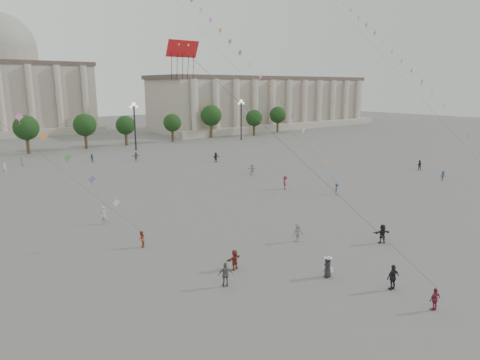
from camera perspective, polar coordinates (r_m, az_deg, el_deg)
ground at (r=34.67m, az=13.45°, el=-12.06°), size 360.00×360.00×0.00m
hall_east at (r=151.18m, az=3.57°, el=10.28°), size 84.00×26.22×17.20m
hall_central at (r=150.61m, az=-28.96°, el=10.98°), size 48.30×34.30×35.50m
tree_row at (r=100.85m, az=-23.58°, el=6.45°), size 137.12×5.12×8.00m
lamp_post_mid_east at (r=98.11m, az=-13.91°, el=8.13°), size 2.00×0.90×10.65m
lamp_post_far_east at (r=113.70m, az=0.16°, el=9.04°), size 2.00×0.90×10.65m
person_crowd_0 at (r=85.72m, az=-19.13°, el=2.82°), size 1.02×0.88×1.64m
person_crowd_3 at (r=41.64m, az=18.44°, el=-6.81°), size 1.73×1.22×1.80m
person_crowd_4 at (r=86.71m, az=-27.10°, el=2.24°), size 1.56×1.17×1.64m
person_crowd_6 at (r=40.20m, az=7.73°, el=-6.96°), size 1.27×0.89×1.79m
person_crowd_7 at (r=69.48m, az=1.62°, el=1.45°), size 1.56×1.57×1.81m
person_crowd_8 at (r=59.98m, az=6.04°, el=-0.34°), size 1.32×1.41×1.91m
person_crowd_9 at (r=81.19m, az=-3.23°, el=3.06°), size 1.78×0.91×1.84m
person_crowd_10 at (r=80.75m, az=-28.86°, el=1.44°), size 0.73×0.77×1.77m
person_crowd_12 at (r=84.45m, az=-13.70°, el=3.05°), size 1.67×0.75×1.74m
person_crowd_13 at (r=47.03m, az=-17.71°, el=-4.48°), size 0.83×0.76×1.91m
person_crowd_14 at (r=72.12m, az=25.44°, el=0.53°), size 1.12×0.90×1.52m
person_crowd_15 at (r=79.42m, az=22.77°, el=1.84°), size 1.05×1.06×1.73m
tourist_0 at (r=31.17m, az=24.56°, el=-14.25°), size 0.96×0.54×1.54m
tourist_2 at (r=34.16m, az=-0.74°, el=-10.58°), size 1.59×0.77×1.64m
tourist_3 at (r=31.46m, az=-1.94°, el=-12.49°), size 1.16×0.88×1.84m
tourist_4 at (r=32.84m, az=19.73°, el=-12.12°), size 1.16×0.64×1.87m
kite_flyer_0 at (r=39.53m, az=-13.00°, el=-7.71°), size 0.89×0.95×1.55m
kite_flyer_1 at (r=58.35m, az=12.77°, el=-1.16°), size 1.10×1.01×1.48m
hat_person at (r=33.55m, az=11.64°, el=-11.19°), size 0.90×0.68×1.69m
dragon_kite at (r=28.33m, az=-7.20°, el=15.25°), size 6.60×6.43×22.17m
kite_train_east at (r=76.54m, az=17.02°, el=18.22°), size 10.43×46.21×61.89m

